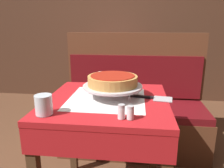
% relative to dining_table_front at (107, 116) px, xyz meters
% --- Properties ---
extents(dining_table_front, '(0.70, 0.70, 0.75)m').
position_rel_dining_table_front_xyz_m(dining_table_front, '(0.00, 0.00, 0.00)').
color(dining_table_front, red).
rests_on(dining_table_front, ground_plane).
extents(dining_table_rear, '(0.76, 0.76, 0.76)m').
position_rel_dining_table_front_xyz_m(dining_table_rear, '(-0.12, 1.74, 0.01)').
color(dining_table_rear, red).
rests_on(dining_table_rear, ground_plane).
extents(booth_bench, '(1.33, 0.53, 1.09)m').
position_rel_dining_table_front_xyz_m(booth_bench, '(0.15, 0.77, -0.33)').
color(booth_bench, brown).
rests_on(booth_bench, ground_plane).
extents(back_wall_panel, '(6.00, 0.04, 2.40)m').
position_rel_dining_table_front_xyz_m(back_wall_panel, '(0.00, 2.25, 0.56)').
color(back_wall_panel, '#4C2D1E').
rests_on(back_wall_panel, ground_plane).
extents(pizza_pan_stand, '(0.35, 0.35, 0.07)m').
position_rel_dining_table_front_xyz_m(pizza_pan_stand, '(0.03, 0.03, 0.17)').
color(pizza_pan_stand, '#ADADB2').
rests_on(pizza_pan_stand, dining_table_front).
extents(deep_dish_pizza, '(0.29, 0.29, 0.06)m').
position_rel_dining_table_front_xyz_m(deep_dish_pizza, '(0.03, 0.03, 0.21)').
color(deep_dish_pizza, '#C68E47').
rests_on(deep_dish_pizza, pizza_pan_stand).
extents(pizza_server, '(0.26, 0.10, 0.01)m').
position_rel_dining_table_front_xyz_m(pizza_server, '(0.26, 0.03, 0.11)').
color(pizza_server, '#BCBCC1').
rests_on(pizza_server, dining_table_front).
extents(water_glass_near, '(0.08, 0.08, 0.10)m').
position_rel_dining_table_front_xyz_m(water_glass_near, '(-0.26, -0.26, 0.16)').
color(water_glass_near, silver).
rests_on(water_glass_near, dining_table_front).
extents(salt_shaker, '(0.03, 0.03, 0.07)m').
position_rel_dining_table_front_xyz_m(salt_shaker, '(0.11, -0.27, 0.14)').
color(salt_shaker, silver).
rests_on(salt_shaker, dining_table_front).
extents(pepper_shaker, '(0.03, 0.03, 0.06)m').
position_rel_dining_table_front_xyz_m(pepper_shaker, '(0.15, -0.27, 0.14)').
color(pepper_shaker, silver).
rests_on(pepper_shaker, dining_table_front).
extents(napkin_holder, '(0.10, 0.05, 0.09)m').
position_rel_dining_table_front_xyz_m(napkin_holder, '(-0.05, 0.31, 0.15)').
color(napkin_holder, '#B2B2B7').
rests_on(napkin_holder, dining_table_front).
extents(condiment_caddy, '(0.13, 0.13, 0.17)m').
position_rel_dining_table_front_xyz_m(condiment_caddy, '(-0.04, 1.75, 0.16)').
color(condiment_caddy, black).
rests_on(condiment_caddy, dining_table_rear).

